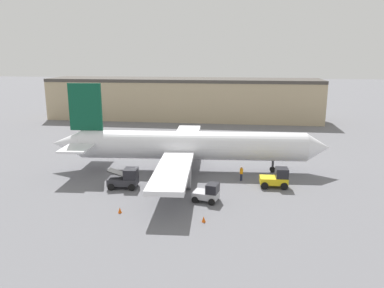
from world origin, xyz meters
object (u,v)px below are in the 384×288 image
object	(u,v)px
ground_crew_worker	(241,173)
safety_cone_far	(120,210)
baggage_tug	(208,193)
belt_loader_truck	(125,178)
safety_cone_near	(204,219)
pushback_tug	(276,178)
airplane	(185,146)

from	to	relation	value
ground_crew_worker	safety_cone_far	size ratio (longest dim) A/B	3.12
baggage_tug	belt_loader_truck	world-z (taller)	belt_loader_truck
ground_crew_worker	safety_cone_near	world-z (taller)	ground_crew_worker
baggage_tug	safety_cone_far	distance (m)	8.89
baggage_tug	pushback_tug	size ratio (longest dim) A/B	0.89
baggage_tug	pushback_tug	world-z (taller)	pushback_tug
ground_crew_worker	pushback_tug	bearing A→B (deg)	-36.82
ground_crew_worker	safety_cone_near	size ratio (longest dim) A/B	3.12
belt_loader_truck	safety_cone_near	distance (m)	12.28
pushback_tug	safety_cone_far	world-z (taller)	pushback_tug
ground_crew_worker	belt_loader_truck	xyz separation A→B (m)	(-12.78, -4.18, 0.15)
belt_loader_truck	safety_cone_far	bearing A→B (deg)	-81.61
pushback_tug	safety_cone_near	size ratio (longest dim) A/B	5.66
pushback_tug	safety_cone_far	distance (m)	17.67
pushback_tug	ground_crew_worker	bearing A→B (deg)	152.64
airplane	ground_crew_worker	distance (m)	8.15
ground_crew_worker	baggage_tug	bearing A→B (deg)	-127.70
baggage_tug	safety_cone_far	world-z (taller)	baggage_tug
ground_crew_worker	airplane	bearing A→B (deg)	144.91
ground_crew_worker	safety_cone_near	xyz separation A→B (m)	(-3.22, -11.85, -0.64)
airplane	pushback_tug	xyz separation A→B (m)	(11.08, -4.78, -2.17)
belt_loader_truck	pushback_tug	distance (m)	16.82
baggage_tug	belt_loader_truck	size ratio (longest dim) A/B	0.82
baggage_tug	pushback_tug	distance (m)	8.84
pushback_tug	safety_cone_far	xyz separation A→B (m)	(-15.07, -9.18, -0.76)
pushback_tug	safety_cone_far	size ratio (longest dim) A/B	5.66
ground_crew_worker	baggage_tug	world-z (taller)	baggage_tug
airplane	baggage_tug	bearing A→B (deg)	-72.33
airplane	pushback_tug	world-z (taller)	airplane
airplane	baggage_tug	distance (m)	10.97
airplane	safety_cone_near	xyz separation A→B (m)	(4.00, -14.87, -2.92)
safety_cone_near	ground_crew_worker	bearing A→B (deg)	74.79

